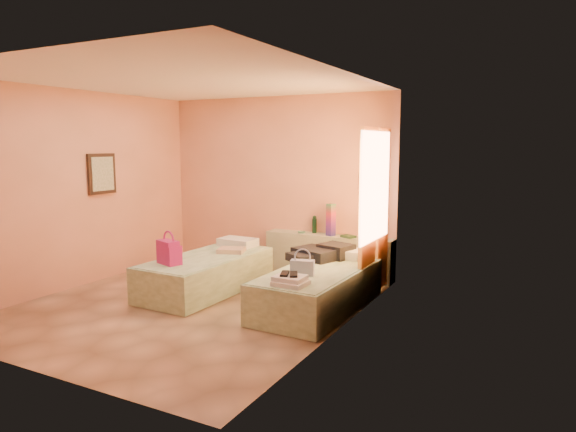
# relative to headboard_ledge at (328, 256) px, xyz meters

# --- Properties ---
(ground) EXTENTS (4.50, 4.50, 0.00)m
(ground) POSITION_rel_headboard_ledge_xyz_m (-0.98, -2.10, -0.33)
(ground) COLOR tan
(ground) RESTS_ON ground
(room_walls) EXTENTS (4.02, 4.51, 2.81)m
(room_walls) POSITION_rel_headboard_ledge_xyz_m (-0.77, -1.53, 1.46)
(room_walls) COLOR #EB9E7D
(room_walls) RESTS_ON ground
(headboard_ledge) EXTENTS (2.05, 0.30, 0.65)m
(headboard_ledge) POSITION_rel_headboard_ledge_xyz_m (0.00, 0.00, 0.00)
(headboard_ledge) COLOR #A5AE8E
(headboard_ledge) RESTS_ON ground
(bed_left) EXTENTS (0.96, 2.02, 0.50)m
(bed_left) POSITION_rel_headboard_ledge_xyz_m (-1.17, -1.55, -0.08)
(bed_left) COLOR beige
(bed_left) RESTS_ON ground
(bed_right) EXTENTS (0.96, 2.02, 0.50)m
(bed_right) POSITION_rel_headboard_ledge_xyz_m (0.52, -1.54, -0.08)
(bed_right) COLOR beige
(bed_right) RESTS_ON ground
(water_bottle) EXTENTS (0.10, 0.10, 0.26)m
(water_bottle) POSITION_rel_headboard_ledge_xyz_m (-0.27, 0.07, 0.45)
(water_bottle) COLOR #133422
(water_bottle) RESTS_ON headboard_ledge
(rainbow_box) EXTENTS (0.14, 0.14, 0.49)m
(rainbow_box) POSITION_rel_headboard_ledge_xyz_m (0.05, -0.04, 0.57)
(rainbow_box) COLOR #B71670
(rainbow_box) RESTS_ON headboard_ledge
(small_dish) EXTENTS (0.15, 0.15, 0.03)m
(small_dish) POSITION_rel_headboard_ledge_xyz_m (-0.45, -0.03, 0.34)
(small_dish) COLOR #488468
(small_dish) RESTS_ON headboard_ledge
(green_book) EXTENTS (0.24, 0.21, 0.03)m
(green_book) POSITION_rel_headboard_ledge_xyz_m (0.35, -0.06, 0.34)
(green_book) COLOR #234125
(green_book) RESTS_ON headboard_ledge
(flower_vase) EXTENTS (0.26, 0.26, 0.26)m
(flower_vase) POSITION_rel_headboard_ledge_xyz_m (0.69, -0.06, 0.45)
(flower_vase) COLOR white
(flower_vase) RESTS_ON headboard_ledge
(magenta_handbag) EXTENTS (0.37, 0.28, 0.31)m
(magenta_handbag) POSITION_rel_headboard_ledge_xyz_m (-1.31, -2.14, 0.33)
(magenta_handbag) COLOR #B71670
(magenta_handbag) RESTS_ON bed_left
(khaki_garment) EXTENTS (0.44, 0.39, 0.06)m
(khaki_garment) POSITION_rel_headboard_ledge_xyz_m (-1.01, -1.18, 0.21)
(khaki_garment) COLOR tan
(khaki_garment) RESTS_ON bed_left
(clothes_pile) EXTENTS (0.81, 0.81, 0.19)m
(clothes_pile) POSITION_rel_headboard_ledge_xyz_m (0.30, -1.00, 0.27)
(clothes_pile) COLOR black
(clothes_pile) RESTS_ON bed_right
(blue_handbag) EXTENTS (0.30, 0.19, 0.18)m
(blue_handbag) POSITION_rel_headboard_ledge_xyz_m (0.46, -1.86, 0.27)
(blue_handbag) COLOR #3B538E
(blue_handbag) RESTS_ON bed_right
(towel_stack) EXTENTS (0.36, 0.31, 0.10)m
(towel_stack) POSITION_rel_headboard_ledge_xyz_m (0.54, -2.32, 0.23)
(towel_stack) COLOR white
(towel_stack) RESTS_ON bed_right
(sandal_pair) EXTENTS (0.24, 0.27, 0.02)m
(sandal_pair) POSITION_rel_headboard_ledge_xyz_m (0.50, -2.28, 0.29)
(sandal_pair) COLOR black
(sandal_pair) RESTS_ON towel_stack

